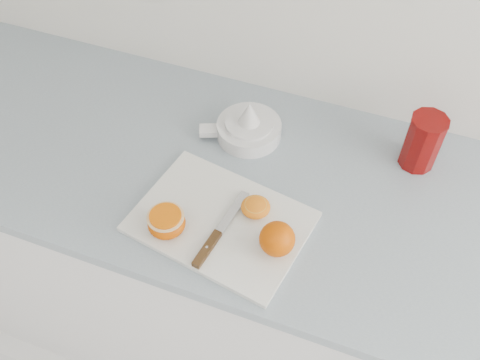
{
  "coord_description": "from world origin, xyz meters",
  "views": [
    {
      "loc": [
        0.26,
        0.96,
        1.82
      ],
      "look_at": [
        0.01,
        1.62,
        0.96
      ],
      "focal_mm": 40.0,
      "sensor_mm": 36.0,
      "label": 1
    }
  ],
  "objects_px": {
    "counter": "(297,289)",
    "cutting_board": "(221,222)",
    "red_tumbler": "(422,143)",
    "half_orange": "(166,222)",
    "citrus_juicer": "(248,127)"
  },
  "relations": [
    {
      "from": "counter",
      "to": "half_orange",
      "type": "xyz_separation_m",
      "value": [
        -0.26,
        -0.21,
        0.48
      ]
    },
    {
      "from": "half_orange",
      "to": "cutting_board",
      "type": "bearing_deg",
      "value": 32.73
    },
    {
      "from": "counter",
      "to": "cutting_board",
      "type": "height_order",
      "value": "cutting_board"
    },
    {
      "from": "red_tumbler",
      "to": "half_orange",
      "type": "bearing_deg",
      "value": -139.89
    },
    {
      "from": "cutting_board",
      "to": "red_tumbler",
      "type": "relative_size",
      "value": 2.59
    },
    {
      "from": "counter",
      "to": "citrus_juicer",
      "type": "bearing_deg",
      "value": 149.73
    },
    {
      "from": "half_orange",
      "to": "citrus_juicer",
      "type": "height_order",
      "value": "citrus_juicer"
    },
    {
      "from": "counter",
      "to": "half_orange",
      "type": "bearing_deg",
      "value": -140.96
    },
    {
      "from": "counter",
      "to": "half_orange",
      "type": "distance_m",
      "value": 0.58
    },
    {
      "from": "half_orange",
      "to": "counter",
      "type": "bearing_deg",
      "value": 39.04
    },
    {
      "from": "cutting_board",
      "to": "citrus_juicer",
      "type": "bearing_deg",
      "value": 97.56
    },
    {
      "from": "red_tumbler",
      "to": "counter",
      "type": "bearing_deg",
      "value": -138.53
    },
    {
      "from": "half_orange",
      "to": "red_tumbler",
      "type": "xyz_separation_m",
      "value": [
        0.45,
        0.38,
        0.03
      ]
    },
    {
      "from": "cutting_board",
      "to": "half_orange",
      "type": "distance_m",
      "value": 0.12
    },
    {
      "from": "cutting_board",
      "to": "citrus_juicer",
      "type": "distance_m",
      "value": 0.27
    }
  ]
}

